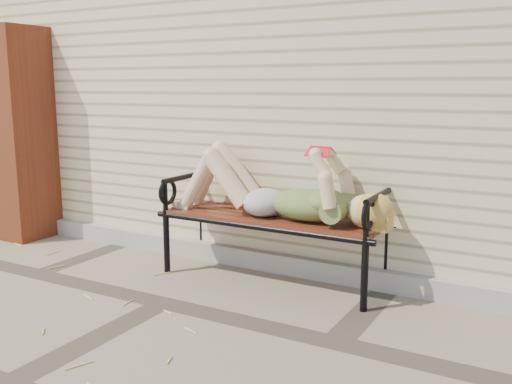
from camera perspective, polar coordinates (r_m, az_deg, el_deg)
The scene contains 7 objects.
ground at distance 4.00m, azimuth -9.23°, elevation -10.89°, with size 80.00×80.00×0.00m, color #796D5D.
house_wall at distance 6.35m, azimuth 7.70°, elevation 10.89°, with size 8.00×4.00×3.00m, color beige.
foundation_strip at distance 4.73m, azimuth -1.91°, elevation -6.40°, with size 8.00×0.10×0.15m, color #A19C91.
brick_pillar at distance 5.92m, azimuth -22.65°, elevation 5.36°, with size 0.50×0.50×2.00m, color #A24424.
garden_bench at distance 4.32m, azimuth 2.35°, elevation 0.02°, with size 1.83×0.73×1.19m.
reading_woman at distance 4.18m, azimuth 1.63°, elevation 0.22°, with size 1.73×0.39×0.54m.
straw_scatter at distance 4.36m, azimuth -23.23°, elevation -9.72°, with size 2.78×1.73×0.01m.
Camera 1 is at (2.35, -2.90, 1.46)m, focal length 40.00 mm.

